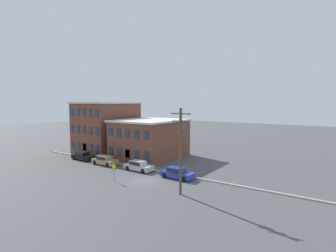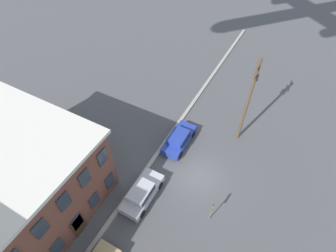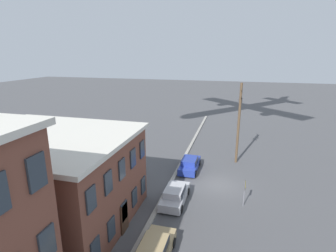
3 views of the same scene
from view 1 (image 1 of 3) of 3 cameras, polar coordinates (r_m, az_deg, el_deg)
ground_plane at (r=33.76m, az=-4.83°, el=-11.85°), size 200.00×200.00×0.00m
kerb_strip at (r=37.18m, az=-0.36°, el=-10.10°), size 56.00×0.36×0.16m
apartment_corner at (r=54.38m, az=-13.21°, el=-0.13°), size 9.40×11.42×9.93m
apartment_midblock at (r=47.44m, az=-3.89°, el=-2.68°), size 10.29×12.28×6.78m
car_black at (r=47.67m, az=-18.02°, el=-6.12°), size 4.40×1.92×1.43m
car_tan at (r=43.07m, az=-13.61°, el=-7.21°), size 4.40×1.92×1.43m
car_silver at (r=38.59m, az=-6.42°, el=-8.54°), size 4.40×1.92×1.43m
car_blue at (r=34.66m, az=1.96°, el=-10.09°), size 4.40×1.92×1.43m
caution_sign at (r=33.78m, az=-11.68°, el=-9.15°), size 0.95×0.08×2.37m
utility_pole at (r=27.78m, az=2.83°, el=-4.49°), size 2.40×0.44×9.28m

